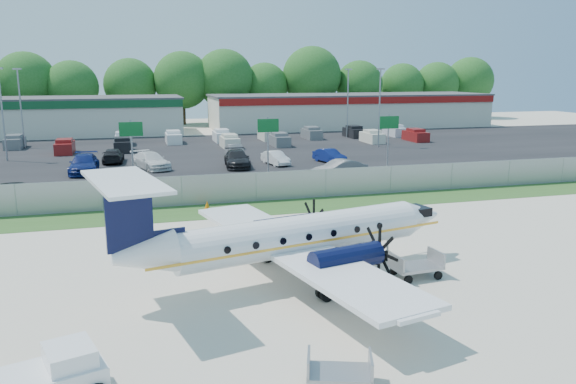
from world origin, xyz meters
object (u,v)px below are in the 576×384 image
object	(u,v)px
aircraft	(294,236)
baggage_cart_near	(339,372)
baggage_cart_far	(416,266)
pushback_tug	(55,377)

from	to	relation	value
aircraft	baggage_cart_near	bearing A→B (deg)	-97.70
aircraft	baggage_cart_far	xyz separation A→B (m)	(5.08, -1.23, -1.40)
pushback_tug	baggage_cart_near	xyz separation A→B (m)	(7.56, -1.36, -0.26)
aircraft	baggage_cart_far	world-z (taller)	aircraft
pushback_tug	baggage_cart_far	bearing A→B (deg)	22.80
pushback_tug	aircraft	bearing A→B (deg)	38.93
pushback_tug	baggage_cart_far	world-z (taller)	pushback_tug
aircraft	pushback_tug	xyz separation A→B (m)	(-8.69, -7.02, -1.20)
baggage_cart_far	aircraft	bearing A→B (deg)	166.37
aircraft	pushback_tug	distance (m)	11.24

